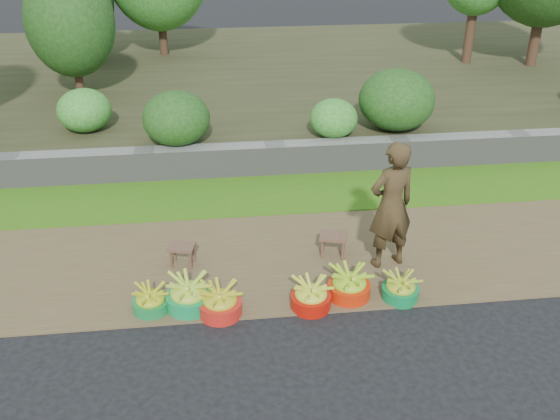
{
  "coord_description": "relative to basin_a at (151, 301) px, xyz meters",
  "views": [
    {
      "loc": [
        -1.08,
        -5.89,
        4.6
      ],
      "look_at": [
        -0.23,
        1.3,
        0.75
      ],
      "focal_mm": 40.0,
      "sensor_mm": 36.0,
      "label": 1
    }
  ],
  "objects": [
    {
      "name": "retaining_wall",
      "position": [
        1.91,
        3.79,
        0.13
      ],
      "size": [
        80.0,
        0.35,
        0.55
      ],
      "primitive_type": "cube",
      "color": "slate",
      "rests_on": "ground"
    },
    {
      "name": "dirt_shoulder",
      "position": [
        1.91,
        0.94,
        -0.14
      ],
      "size": [
        80.0,
        2.5,
        0.02
      ],
      "primitive_type": "cube",
      "color": "brown",
      "rests_on": "ground"
    },
    {
      "name": "grass_verge",
      "position": [
        1.91,
        2.94,
        -0.13
      ],
      "size": [
        80.0,
        1.5,
        0.04
      ],
      "primitive_type": "cube",
      "color": "#396F13",
      "rests_on": "ground"
    },
    {
      "name": "basin_b",
      "position": [
        0.45,
        0.01,
        0.04
      ],
      "size": [
        0.56,
        0.56,
        0.42
      ],
      "color": "#128C49",
      "rests_on": "ground"
    },
    {
      "name": "basin_f",
      "position": [
        3.04,
        -0.11,
        0.0
      ],
      "size": [
        0.45,
        0.45,
        0.34
      ],
      "color": "#0C7A3B",
      "rests_on": "ground"
    },
    {
      "name": "vendor_woman",
      "position": [
        3.08,
        0.67,
        0.75
      ],
      "size": [
        0.73,
        0.58,
        1.75
      ],
      "primitive_type": "imported",
      "rotation": [
        0.0,
        0.0,
        3.42
      ],
      "color": "black",
      "rests_on": "dirt_shoulder"
    },
    {
      "name": "basin_c",
      "position": [
        0.82,
        -0.16,
        0.03
      ],
      "size": [
        0.52,
        0.52,
        0.39
      ],
      "color": "red",
      "rests_on": "ground"
    },
    {
      "name": "basin_a",
      "position": [
        0.0,
        0.0,
        0.0
      ],
      "size": [
        0.44,
        0.44,
        0.33
      ],
      "color": "#167837",
      "rests_on": "ground"
    },
    {
      "name": "earth_bank",
      "position": [
        1.91,
        8.69,
        0.1
      ],
      "size": [
        80.0,
        10.0,
        0.5
      ],
      "primitive_type": "cube",
      "color": "#38381F",
      "rests_on": "ground"
    },
    {
      "name": "ground_plane",
      "position": [
        1.91,
        -0.31,
        -0.15
      ],
      "size": [
        120.0,
        120.0,
        0.0
      ],
      "primitive_type": "plane",
      "color": "black",
      "rests_on": "ground"
    },
    {
      "name": "stool_right",
      "position": [
        2.4,
        0.96,
        0.13
      ],
      "size": [
        0.42,
        0.36,
        0.32
      ],
      "rotation": [
        0.0,
        0.0,
        -0.27
      ],
      "color": "brown",
      "rests_on": "dirt_shoulder"
    },
    {
      "name": "basin_e",
      "position": [
        2.42,
        0.0,
        0.03
      ],
      "size": [
        0.53,
        0.53,
        0.4
      ],
      "color": "red",
      "rests_on": "ground"
    },
    {
      "name": "basin_d",
      "position": [
        1.91,
        -0.15,
        0.02
      ],
      "size": [
        0.49,
        0.49,
        0.37
      ],
      "color": "#B21207",
      "rests_on": "ground"
    },
    {
      "name": "stool_left",
      "position": [
        0.36,
        0.95,
        0.11
      ],
      "size": [
        0.39,
        0.33,
        0.3
      ],
      "rotation": [
        0.0,
        0.0,
        -0.24
      ],
      "color": "brown",
      "rests_on": "dirt_shoulder"
    }
  ]
}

